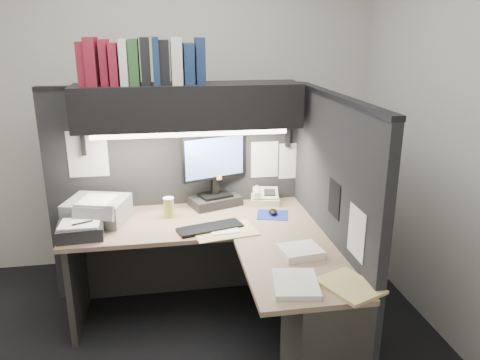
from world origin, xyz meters
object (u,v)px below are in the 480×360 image
Objects in this scene: desk at (251,294)px; coffee_cup at (169,208)px; overhead_shelf at (189,106)px; monitor at (215,178)px; telephone at (265,197)px; notebook_stack at (81,231)px; keyboard at (210,228)px; printer at (97,210)px.

desk is 12.59× the size of coffee_cup.
overhead_shelf reaches higher than coffee_cup.
coffee_cup is at bearing -172.49° from monitor.
monitor is at bearing 98.37° from desk.
overhead_shelf is at bearing -163.35° from telephone.
coffee_cup is (-0.17, -0.11, -0.70)m from overhead_shelf.
notebook_stack is at bearing -156.55° from coffee_cup.
keyboard is 1.98× the size of telephone.
monitor is 1.02m from notebook_stack.
printer is at bearing 73.61° from notebook_stack.
keyboard is 0.38m from coffee_cup.
coffee_cup is at bearing 13.82° from printer.
notebook_stack is (-0.92, -0.42, -0.17)m from monitor.
overhead_shelf reaches higher than printer.
keyboard is 0.83m from notebook_stack.
notebook_stack is at bearing 163.23° from keyboard.
overhead_shelf is at bearing 33.19° from coffee_cup.
telephone is at bearing 72.07° from desk.
printer is 0.27m from notebook_stack.
printer is (-0.96, 0.66, 0.37)m from desk.
coffee_cup is 0.47× the size of notebook_stack.
telephone is at bearing 27.76° from keyboard.
telephone is 1.63× the size of coffee_cup.
desk is 5.98× the size of notebook_stack.
desk is 7.74× the size of telephone.
coffee_cup reaches higher than telephone.
monitor is at bearing 26.92° from coffee_cup.
printer is (-0.49, 0.02, 0.01)m from coffee_cup.
keyboard is 0.81m from printer.
keyboard is at bearing 118.97° from desk.
overhead_shelf is at bearing -179.14° from monitor.
keyboard is 1.53× the size of notebook_stack.
telephone reaches higher than keyboard.
monitor is (0.18, 0.07, -0.55)m from overhead_shelf.
overhead_shelf is 5.45× the size of notebook_stack.
telephone is at bearing 6.65° from overhead_shelf.
overhead_shelf is 3.95× the size of printer.
overhead_shelf is 11.48× the size of coffee_cup.
telephone is (0.26, 0.82, 0.33)m from desk.
keyboard is 3.22× the size of coffee_cup.
overhead_shelf is 0.85m from keyboard.
keyboard is 0.65m from telephone.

